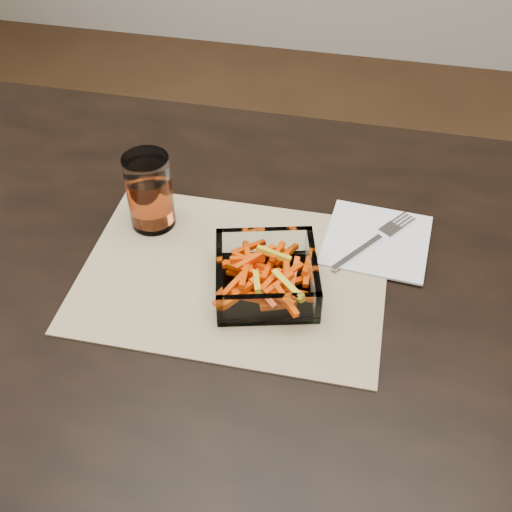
% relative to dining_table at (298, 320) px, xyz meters
% --- Properties ---
extents(dining_table, '(1.60, 0.90, 0.75)m').
position_rel_dining_table_xyz_m(dining_table, '(0.00, 0.00, 0.00)').
color(dining_table, black).
rests_on(dining_table, ground).
extents(placemat, '(0.45, 0.34, 0.00)m').
position_rel_dining_table_xyz_m(placemat, '(-0.10, -0.01, 0.09)').
color(placemat, tan).
rests_on(placemat, dining_table).
extents(glass_bowl, '(0.17, 0.17, 0.06)m').
position_rel_dining_table_xyz_m(glass_bowl, '(-0.05, -0.03, 0.11)').
color(glass_bowl, white).
rests_on(glass_bowl, placemat).
extents(tumbler, '(0.07, 0.07, 0.13)m').
position_rel_dining_table_xyz_m(tumbler, '(-0.26, 0.08, 0.15)').
color(tumbler, white).
rests_on(tumbler, placemat).
extents(napkin, '(0.17, 0.17, 0.00)m').
position_rel_dining_table_xyz_m(napkin, '(0.10, 0.11, 0.09)').
color(napkin, white).
rests_on(napkin, placemat).
extents(fork, '(0.12, 0.16, 0.00)m').
position_rel_dining_table_xyz_m(fork, '(0.10, 0.11, 0.10)').
color(fork, silver).
rests_on(fork, napkin).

